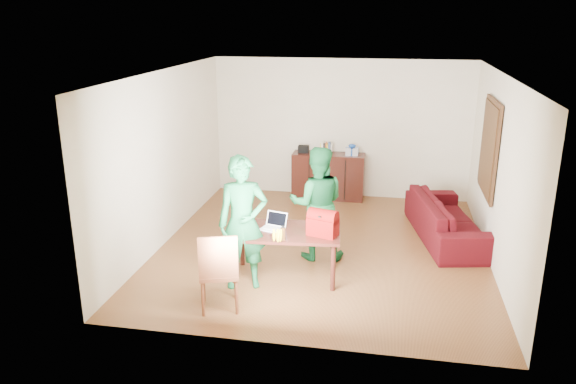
% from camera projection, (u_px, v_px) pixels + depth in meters
% --- Properties ---
extents(room, '(5.20, 5.70, 2.90)m').
position_uv_depth(room, '(325.00, 165.00, 8.52)').
color(room, '#4D2813').
rests_on(room, ground).
extents(table, '(1.56, 0.97, 0.70)m').
position_uv_depth(table, '(285.00, 236.00, 7.65)').
color(table, black).
rests_on(table, ground).
extents(chair, '(0.58, 0.57, 1.03)m').
position_uv_depth(chair, '(220.00, 286.00, 6.92)').
color(chair, brown).
rests_on(chair, ground).
extents(person_near, '(0.76, 0.62, 1.80)m').
position_uv_depth(person_near, '(243.00, 223.00, 7.33)').
color(person_near, '#13562C').
rests_on(person_near, ground).
extents(person_far, '(0.91, 0.76, 1.70)m').
position_uv_depth(person_far, '(317.00, 203.00, 8.23)').
color(person_far, '#13592B').
rests_on(person_far, ground).
extents(laptop, '(0.35, 0.28, 0.21)m').
position_uv_depth(laptop, '(272.00, 227.00, 7.64)').
color(laptop, white).
rests_on(laptop, table).
extents(bananas, '(0.18, 0.12, 0.07)m').
position_uv_depth(bananas, '(277.00, 239.00, 7.25)').
color(bananas, gold).
rests_on(bananas, table).
extents(bottle, '(0.08, 0.08, 0.19)m').
position_uv_depth(bottle, '(283.00, 233.00, 7.29)').
color(bottle, '#502D12').
rests_on(bottle, table).
extents(red_bag, '(0.44, 0.33, 0.29)m').
position_uv_depth(red_bag, '(323.00, 225.00, 7.42)').
color(red_bag, maroon).
rests_on(red_bag, table).
extents(sofa, '(1.33, 2.41, 0.67)m').
position_uv_depth(sofa, '(448.00, 219.00, 9.09)').
color(sofa, '#34060B').
rests_on(sofa, ground).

